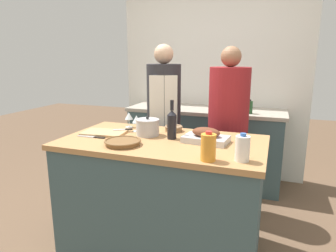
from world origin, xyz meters
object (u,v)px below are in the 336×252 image
at_px(milk_jug, 242,148).
at_px(person_cook_guest, 228,125).
at_px(wine_glass_right, 129,116).
at_px(knife_paring, 124,130).
at_px(wine_bottle_green, 172,124).
at_px(person_cook_aproned, 164,118).
at_px(wicker_basket, 123,142).
at_px(stock_pot, 148,127).
at_px(roasting_pan, 206,137).
at_px(juice_jug, 208,147).
at_px(stand_mixer, 159,95).
at_px(wine_glass_left, 136,120).
at_px(condiment_bottle_tall, 249,107).
at_px(condiment_bottle_short, 216,100).
at_px(knife_chef, 92,137).
at_px(cutting_board, 104,133).
at_px(mixing_bowl, 174,128).

height_order(milk_jug, person_cook_guest, person_cook_guest).
distance_m(wine_glass_right, knife_paring, 0.19).
bearing_deg(wine_bottle_green, person_cook_aproned, 115.18).
relative_size(wicker_basket, person_cook_guest, 0.16).
bearing_deg(stock_pot, roasting_pan, -4.48).
bearing_deg(knife_paring, juice_jug, -28.98).
bearing_deg(knife_paring, wine_glass_right, 101.83).
height_order(stock_pot, wine_bottle_green, wine_bottle_green).
distance_m(wine_bottle_green, knife_paring, 0.46).
height_order(roasting_pan, milk_jug, milk_jug).
bearing_deg(stand_mixer, person_cook_guest, -34.78).
bearing_deg(wine_glass_left, roasting_pan, -10.97).
xyz_separation_m(milk_jug, person_cook_aproned, (-0.88, 1.02, -0.08)).
bearing_deg(condiment_bottle_tall, juice_jug, -93.38).
distance_m(stock_pot, condiment_bottle_short, 1.41).
xyz_separation_m(knife_chef, condiment_bottle_short, (0.65, 1.59, 0.10)).
bearing_deg(wicker_basket, condiment_bottle_tall, 64.01).
bearing_deg(knife_paring, stock_pot, -7.02).
bearing_deg(milk_jug, person_cook_guest, 103.11).
bearing_deg(cutting_board, roasting_pan, 2.83).
height_order(juice_jug, knife_chef, juice_jug).
height_order(wine_glass_right, stand_mixer, stand_mixer).
bearing_deg(condiment_bottle_short, stock_pot, -101.09).
height_order(wicker_basket, stand_mixer, stand_mixer).
bearing_deg(roasting_pan, wine_glass_right, 162.53).
relative_size(roasting_pan, juice_jug, 1.88).
relative_size(roasting_pan, milk_jug, 1.98).
bearing_deg(knife_chef, roasting_pan, 11.06).
bearing_deg(roasting_pan, mixing_bowl, 144.70).
distance_m(roasting_pan, wine_glass_right, 0.78).
relative_size(milk_jug, condiment_bottle_short, 0.82).
bearing_deg(condiment_bottle_short, wine_glass_left, -107.38).
xyz_separation_m(roasting_pan, milk_jug, (0.29, -0.32, 0.04)).
xyz_separation_m(wine_glass_left, person_cook_guest, (0.66, 0.61, -0.12)).
bearing_deg(wicker_basket, stock_pot, 79.00).
relative_size(wine_bottle_green, wine_glass_left, 2.17).
bearing_deg(juice_jug, condiment_bottle_tall, 86.62).
height_order(stock_pot, wine_glass_left, stock_pot).
relative_size(condiment_bottle_tall, condiment_bottle_short, 0.73).
relative_size(wine_glass_left, condiment_bottle_tall, 0.89).
distance_m(wicker_basket, milk_jug, 0.84).
xyz_separation_m(roasting_pan, juice_jug, (0.10, -0.38, 0.04)).
bearing_deg(mixing_bowl, cutting_board, -151.50).
bearing_deg(wine_glass_right, condiment_bottle_tall, 46.84).
bearing_deg(juice_jug, wine_glass_right, 143.86).
bearing_deg(knife_paring, wine_glass_left, 29.49).
bearing_deg(mixing_bowl, roasting_pan, -35.30).
distance_m(roasting_pan, mixing_bowl, 0.40).
xyz_separation_m(wine_glass_left, person_cook_aproned, (0.02, 0.58, -0.10)).
bearing_deg(roasting_pan, person_cook_guest, 86.12).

